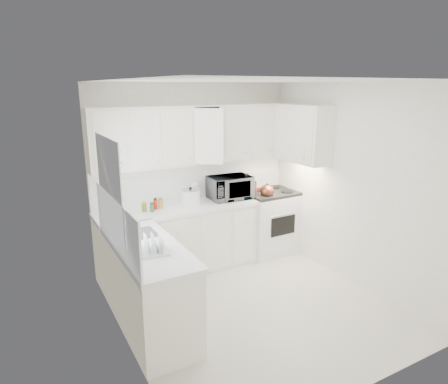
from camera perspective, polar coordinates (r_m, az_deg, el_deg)
floor at (r=4.94m, az=4.07°, el=-16.04°), size 3.20×3.20×0.00m
ceiling at (r=4.24m, az=4.74°, el=15.68°), size 3.20×3.20×0.00m
wall_back at (r=5.78m, az=-4.31°, el=2.50°), size 3.00×0.00×3.00m
wall_front at (r=3.28m, az=19.98°, el=-8.28°), size 3.00×0.00×3.00m
wall_left at (r=3.84m, az=-14.77°, el=-4.43°), size 0.00×3.20×3.20m
wall_right at (r=5.36m, az=17.94°, el=0.82°), size 0.00×3.20×3.20m
window_blinds at (r=4.10m, az=-15.95°, el=0.37°), size 0.06×0.96×1.06m
lower_cabinets_back at (r=5.62m, az=-6.49°, el=-7.01°), size 2.22×0.60×0.90m
lower_cabinets_left at (r=4.43m, az=-10.84°, el=-13.51°), size 0.60×1.60×0.90m
countertop_back at (r=5.45m, az=-6.60°, el=-2.41°), size 2.24×0.64×0.05m
countertop_left at (r=4.23m, az=-11.02°, el=-7.81°), size 0.64×1.62×0.05m
backsplash_back at (r=5.79m, az=-4.25°, el=1.76°), size 2.98×0.02×0.55m
backsplash_left at (r=4.05m, az=-15.27°, el=-4.57°), size 0.02×1.60×0.55m
upper_cabinets_back at (r=5.59m, az=-3.64°, el=4.18°), size 3.00×0.33×0.80m
upper_cabinets_right at (r=5.79m, az=11.10°, el=4.31°), size 0.33×0.90×0.80m
sink at (r=4.49m, az=-12.51°, el=-4.54°), size 0.42×0.38×0.30m
stove at (r=6.24m, az=6.62°, el=-3.03°), size 0.83×0.69×1.26m
tea_kettle at (r=5.89m, az=6.21°, el=0.26°), size 0.30×0.27×0.23m
frying_pan at (r=6.37m, az=7.20°, el=0.51°), size 0.33×0.50×0.04m
microwave at (r=5.76m, az=0.83°, el=1.01°), size 0.62×0.36×0.41m
rice_cooker at (r=5.46m, az=-4.83°, el=-0.62°), size 0.32×0.32×0.26m
paper_towel at (r=5.66m, az=-4.21°, el=0.00°), size 0.12×0.12×0.27m
utensil_crock at (r=5.77m, az=3.24°, el=0.90°), size 0.13×0.13×0.39m
dish_rack at (r=3.98m, az=-10.77°, el=-7.34°), size 0.41×0.33×0.20m
spice_left_0 at (r=5.40m, az=-11.68°, el=-1.80°), size 0.06×0.06×0.13m
spice_left_1 at (r=5.34m, az=-10.62°, el=-1.94°), size 0.06×0.06×0.13m
spice_left_2 at (r=5.44m, az=-10.17°, el=-1.59°), size 0.06×0.06×0.13m
spice_left_3 at (r=5.38m, az=-9.10°, el=-1.73°), size 0.06×0.06×0.13m
sauce_right_0 at (r=5.98m, az=1.36°, el=0.44°), size 0.06×0.06×0.19m
sauce_right_1 at (r=5.95m, az=2.11°, el=0.38°), size 0.06×0.06×0.19m
sauce_right_2 at (r=6.03m, az=2.27°, el=0.57°), size 0.06×0.06×0.19m
sauce_right_3 at (r=6.01m, az=3.01°, el=0.51°), size 0.06×0.06×0.19m
sauce_right_4 at (r=6.09m, az=3.15°, el=0.69°), size 0.06×0.06×0.19m
sauce_right_5 at (r=6.07m, az=3.89°, el=0.63°), size 0.06×0.06×0.19m
sauce_right_6 at (r=6.14m, az=4.02°, el=0.81°), size 0.06×0.06×0.19m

